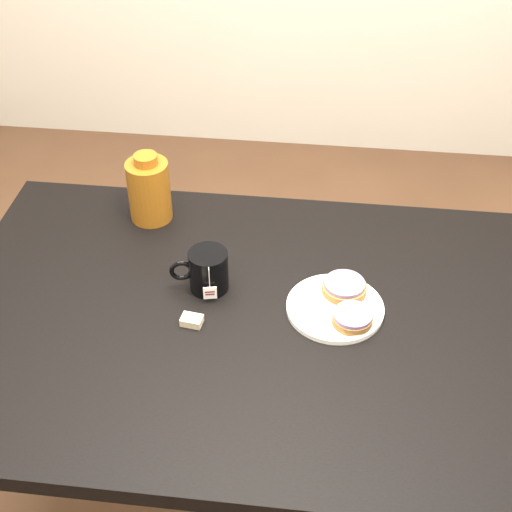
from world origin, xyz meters
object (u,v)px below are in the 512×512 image
at_px(bagel_back, 344,287).
at_px(teabag_pouch, 192,320).
at_px(bagel_package, 149,190).
at_px(bagel_front, 353,318).
at_px(table, 263,343).
at_px(plate, 335,307).
at_px(mug, 208,270).

relative_size(bagel_back, teabag_pouch, 3.09).
relative_size(bagel_back, bagel_package, 0.76).
relative_size(bagel_back, bagel_front, 1.37).
distance_m(table, plate, 0.18).
height_order(table, bagel_front, bagel_front).
xyz_separation_m(plate, bagel_front, (0.04, -0.05, 0.02)).
relative_size(table, bagel_front, 13.79).
xyz_separation_m(table, mug, (-0.13, 0.08, 0.13)).
xyz_separation_m(teabag_pouch, bagel_package, (-0.17, 0.37, 0.07)).
height_order(mug, bagel_package, bagel_package).
distance_m(teabag_pouch, bagel_package, 0.41).
height_order(plate, bagel_front, bagel_front).
bearing_deg(table, teabag_pouch, -165.43).
xyz_separation_m(bagel_back, bagel_front, (0.02, -0.10, 0.00)).
bearing_deg(teabag_pouch, plate, 14.38).
distance_m(bagel_front, mug, 0.34).
bearing_deg(bagel_back, teabag_pouch, -158.32).
relative_size(bagel_front, teabag_pouch, 2.26).
bearing_deg(plate, teabag_pouch, -165.62).
relative_size(plate, bagel_package, 1.17).
relative_size(teabag_pouch, bagel_package, 0.25).
height_order(bagel_front, bagel_package, bagel_package).
bearing_deg(mug, bagel_package, 114.88).
distance_m(table, bagel_back, 0.22).
bearing_deg(bagel_back, plate, -109.62).
bearing_deg(teabag_pouch, bagel_back, 21.68).
relative_size(plate, bagel_back, 1.53).
xyz_separation_m(mug, bagel_package, (-0.19, 0.25, 0.03)).
xyz_separation_m(table, bagel_back, (0.17, 0.09, 0.11)).
bearing_deg(bagel_front, bagel_back, 101.34).
xyz_separation_m(table, teabag_pouch, (-0.15, -0.04, 0.09)).
xyz_separation_m(bagel_front, mug, (-0.32, 0.09, 0.02)).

